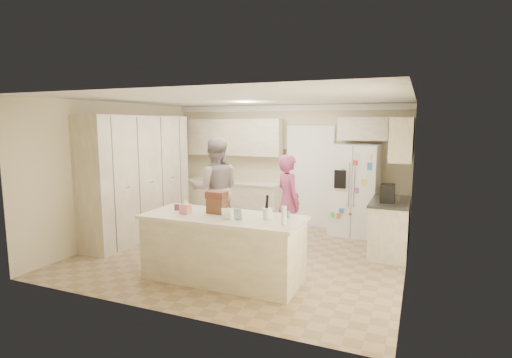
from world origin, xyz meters
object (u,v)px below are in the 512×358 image
at_px(utensil_crock, 268,214).
at_px(coffee_maker, 388,193).
at_px(tissue_box, 185,209).
at_px(dollhouse_body, 217,206).
at_px(teen_girl, 288,202).
at_px(refrigerator, 354,190).
at_px(island_base, 223,249).
at_px(teen_boy, 215,189).

bearing_deg(utensil_crock, coffee_maker, 52.88).
height_order(coffee_maker, tissue_box, coffee_maker).
bearing_deg(dollhouse_body, teen_girl, 71.64).
distance_m(tissue_box, teen_girl, 2.08).
bearing_deg(tissue_box, coffee_maker, 37.57).
distance_m(utensil_crock, dollhouse_body, 0.80).
bearing_deg(coffee_maker, refrigerator, 121.50).
bearing_deg(teen_girl, refrigerator, -81.33).
xyz_separation_m(refrigerator, island_base, (-1.34, -3.06, -0.46)).
bearing_deg(teen_girl, dollhouse_body, 116.07).
bearing_deg(teen_boy, dollhouse_body, 90.93).
xyz_separation_m(island_base, utensil_crock, (0.65, 0.05, 0.56)).
bearing_deg(utensil_crock, teen_boy, 135.62).
xyz_separation_m(dollhouse_body, teen_boy, (-0.89, 1.61, -0.06)).
bearing_deg(utensil_crock, teen_girl, 98.57).
relative_size(coffee_maker, island_base, 0.14).
xyz_separation_m(coffee_maker, teen_boy, (-3.09, -0.19, -0.10)).
height_order(tissue_box, teen_girl, teen_girl).
relative_size(island_base, teen_girl, 1.32).
relative_size(island_base, teen_boy, 1.13).
distance_m(island_base, teen_girl, 1.83).
bearing_deg(utensil_crock, tissue_box, -172.87).
bearing_deg(island_base, tissue_box, -169.70).
relative_size(refrigerator, teen_boy, 0.93).
bearing_deg(island_base, dollhouse_body, 146.31).
bearing_deg(teen_boy, tissue_box, 77.13).
bearing_deg(coffee_maker, tissue_box, -142.43).
height_order(dollhouse_body, teen_boy, teen_boy).
bearing_deg(teen_boy, utensil_crock, 107.50).
bearing_deg(dollhouse_body, refrigerator, 63.23).
xyz_separation_m(island_base, dollhouse_body, (-0.15, 0.10, 0.60)).
height_order(island_base, teen_boy, teen_boy).
distance_m(dollhouse_body, teen_boy, 1.84).
distance_m(island_base, utensil_crock, 0.86).
height_order(island_base, teen_girl, teen_girl).
xyz_separation_m(utensil_crock, teen_boy, (-1.69, 1.66, -0.03)).
height_order(refrigerator, teen_boy, teen_boy).
relative_size(refrigerator, island_base, 0.82).
height_order(coffee_maker, utensil_crock, coffee_maker).
xyz_separation_m(coffee_maker, utensil_crock, (-1.40, -1.85, -0.07)).
xyz_separation_m(utensil_crock, dollhouse_body, (-0.80, 0.05, 0.04)).
bearing_deg(island_base, refrigerator, 66.31).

